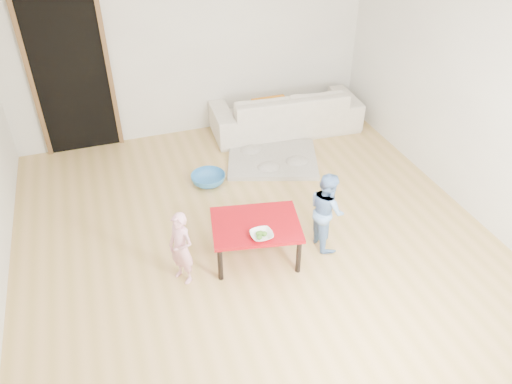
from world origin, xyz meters
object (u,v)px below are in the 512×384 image
basin (208,179)px  red_table (256,240)px  child_pink (181,248)px  child_blue (327,210)px  bowl (262,235)px  sofa (285,111)px

basin → red_table: bearing=-84.8°
child_pink → child_blue: child_blue is taller
child_blue → red_table: bearing=86.7°
red_table → child_blue: child_blue is taller
red_table → child_pink: (-0.77, -0.07, 0.17)m
bowl → basin: bowl is taller
child_pink → basin: child_pink is taller
child_blue → basin: 1.77m
red_table → basin: red_table is taller
red_table → basin: (-0.13, 1.45, -0.15)m
bowl → child_blue: 0.79m
sofa → child_pink: (-2.07, -2.55, 0.08)m
red_table → bowl: (-0.02, -0.22, 0.24)m
red_table → child_pink: bearing=-174.5°
bowl → basin: 1.72m
red_table → child_pink: child_pink is taller
child_blue → basin: size_ratio=2.04×
bowl → child_pink: bearing=169.2°
child_pink → basin: (0.64, 1.53, -0.32)m
red_table → child_blue: size_ratio=1.00×
sofa → child_pink: child_pink is taller
basin → child_blue: bearing=-59.2°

